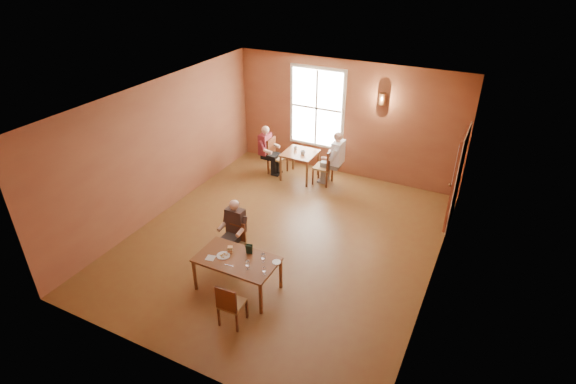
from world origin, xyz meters
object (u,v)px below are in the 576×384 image
at_px(diner_white, 324,159).
at_px(chair_diner_maroon, 278,156).
at_px(chair_diner_main, 234,244).
at_px(main_table, 238,274).
at_px(chair_diner_white, 323,166).
at_px(second_table, 300,165).
at_px(diner_main, 232,236).
at_px(diner_maroon, 277,151).
at_px(chair_empty, 232,303).

xyz_separation_m(diner_white, chair_diner_maroon, (-1.33, 0.00, -0.21)).
bearing_deg(chair_diner_main, diner_white, -94.82).
height_order(main_table, chair_diner_maroon, chair_diner_maroon).
xyz_separation_m(chair_diner_main, chair_diner_maroon, (-1.01, 3.75, 0.08)).
relative_size(chair_diner_main, chair_diner_white, 0.84).
bearing_deg(second_table, diner_white, 0.00).
distance_m(diner_main, diner_white, 3.79).
distance_m(chair_diner_main, diner_maroon, 3.90).
bearing_deg(chair_diner_white, chair_empty, -173.64).
bearing_deg(chair_empty, second_table, 100.00).
height_order(diner_main, chair_diner_white, diner_main).
distance_m(diner_main, chair_diner_maroon, 3.91).
distance_m(chair_diner_maroon, diner_maroon, 0.16).
bearing_deg(main_table, chair_diner_white, 92.79).
height_order(main_table, chair_empty, chair_empty).
distance_m(chair_empty, chair_diner_maroon, 5.46).
bearing_deg(chair_diner_white, main_table, -177.21).
height_order(main_table, diner_maroon, diner_maroon).
height_order(chair_diner_main, diner_main, diner_main).
distance_m(diner_white, chair_diner_maroon, 1.35).
bearing_deg(diner_white, diner_main, 175.22).
xyz_separation_m(chair_diner_main, second_table, (-0.36, 3.75, -0.04)).
xyz_separation_m(chair_diner_main, diner_white, (0.32, 3.75, 0.28)).
bearing_deg(chair_diner_main, second_table, -84.45).
distance_m(diner_main, chair_empty, 1.61).
bearing_deg(diner_main, chair_empty, 122.41).
bearing_deg(diner_main, chair_diner_white, -94.33).
bearing_deg(diner_maroon, diner_white, 90.00).
xyz_separation_m(chair_diner_maroon, diner_maroon, (-0.03, 0.00, 0.16)).
bearing_deg(second_table, chair_diner_white, 0.00).
xyz_separation_m(diner_main, second_table, (-0.36, 3.78, -0.23)).
height_order(main_table, diner_white, diner_white).
relative_size(diner_main, diner_maroon, 0.93).
distance_m(second_table, diner_maroon, 0.73).
bearing_deg(chair_empty, diner_main, 119.02).
height_order(diner_main, diner_white, diner_white).
distance_m(main_table, chair_diner_white, 4.40).
relative_size(main_table, chair_empty, 1.72).
height_order(chair_diner_maroon, diner_maroon, diner_maroon).
relative_size(chair_empty, chair_diner_maroon, 0.86).
bearing_deg(chair_diner_maroon, chair_empty, 20.05).
relative_size(main_table, diner_white, 1.04).
bearing_deg(diner_white, diner_maroon, 90.00).
xyz_separation_m(diner_main, chair_diner_white, (0.29, 3.78, -0.12)).
xyz_separation_m(chair_diner_white, diner_white, (0.03, 0.00, 0.21)).
xyz_separation_m(main_table, second_table, (-0.86, 4.40, 0.03)).
distance_m(chair_diner_main, diner_white, 3.77).
bearing_deg(chair_diner_main, diner_maroon, -74.43).
height_order(chair_diner_white, diner_white, diner_white).
bearing_deg(diner_maroon, chair_diner_white, 90.00).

